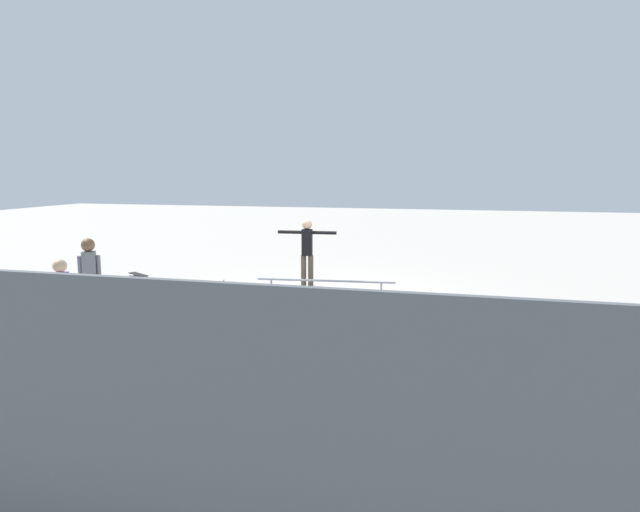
% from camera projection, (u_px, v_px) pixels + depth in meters
% --- Properties ---
extents(ground_plane, '(60.00, 60.00, 0.00)m').
position_uv_depth(ground_plane, '(327.00, 296.00, 12.63)').
color(ground_plane, '#ADA89E').
extents(grind_rail, '(3.35, 0.59, 0.38)m').
position_uv_depth(grind_rail, '(325.00, 289.00, 12.64)').
color(grind_rail, black).
rests_on(grind_rail, ground_plane).
extents(skate_ledge, '(1.94, 0.88, 0.25)m').
position_uv_depth(skate_ledge, '(183.00, 286.00, 13.17)').
color(skate_ledge, '#B2A893').
rests_on(skate_ledge, ground_plane).
extents(skater_main, '(1.39, 0.24, 1.73)m').
position_uv_depth(skater_main, '(307.00, 250.00, 12.95)').
color(skater_main, brown).
rests_on(skater_main, ground_plane).
extents(skateboard_main, '(0.61, 0.78, 0.09)m').
position_uv_depth(skateboard_main, '(316.00, 289.00, 13.00)').
color(skateboard_main, '#E05993').
rests_on(skateboard_main, ground_plane).
extents(bystander_grey_shirt, '(0.37, 0.28, 1.69)m').
position_uv_depth(bystander_grey_shirt, '(90.00, 280.00, 9.62)').
color(bystander_grey_shirt, '#2D3351').
rests_on(bystander_grey_shirt, ground_plane).
extents(bystander_purple_shirt, '(0.22, 0.35, 1.52)m').
position_uv_depth(bystander_purple_shirt, '(62.00, 302.00, 8.42)').
color(bystander_purple_shirt, '#2D3351').
rests_on(bystander_purple_shirt, ground_plane).
extents(loose_skateboard_teal, '(0.80, 0.55, 0.09)m').
position_uv_depth(loose_skateboard_teal, '(527.00, 366.00, 7.89)').
color(loose_skateboard_teal, teal).
rests_on(loose_skateboard_teal, ground_plane).
extents(loose_skateboard_black, '(0.79, 0.59, 0.09)m').
position_uv_depth(loose_skateboard_black, '(138.00, 275.00, 14.86)').
color(loose_skateboard_black, black).
rests_on(loose_skateboard_black, ground_plane).
extents(trash_bin, '(0.49, 0.49, 0.84)m').
position_uv_depth(trash_bin, '(168.00, 428.00, 5.24)').
color(trash_bin, '#1E592D').
rests_on(trash_bin, ground_plane).
extents(back_fence, '(24.00, 0.06, 2.17)m').
position_uv_depth(back_fence, '(23.00, 421.00, 3.90)').
color(back_fence, '#4C5156').
rests_on(back_fence, ground_plane).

